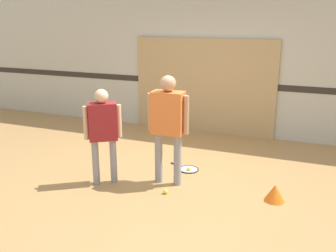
# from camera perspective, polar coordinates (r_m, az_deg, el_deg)

# --- Properties ---
(ground_plane) EXTENTS (16.00, 16.00, 0.00)m
(ground_plane) POSITION_cam_1_polar(r_m,az_deg,el_deg) (5.64, -0.27, -8.07)
(ground_plane) COLOR #A87F4C
(wall_back) EXTENTS (16.00, 0.07, 3.20)m
(wall_back) POSITION_cam_1_polar(r_m,az_deg,el_deg) (7.61, 7.00, 10.74)
(wall_back) COLOR beige
(wall_back) RESTS_ON ground_plane
(wall_panel) EXTENTS (2.91, 0.05, 1.92)m
(wall_panel) POSITION_cam_1_polar(r_m,az_deg,el_deg) (7.69, 5.43, 6.05)
(wall_panel) COLOR tan
(wall_panel) RESTS_ON ground_plane
(person_instructor) EXTENTS (0.60, 0.26, 1.57)m
(person_instructor) POSITION_cam_1_polar(r_m,az_deg,el_deg) (5.18, 0.00, 1.14)
(person_instructor) COLOR gray
(person_instructor) RESTS_ON ground_plane
(person_student_left) EXTENTS (0.45, 0.39, 1.39)m
(person_student_left) POSITION_cam_1_polar(r_m,az_deg,el_deg) (5.29, -9.90, -0.07)
(person_student_left) COLOR gray
(person_student_left) RESTS_ON ground_plane
(racket_spare_on_floor) EXTENTS (0.57, 0.41, 0.03)m
(racket_spare_on_floor) POSITION_cam_1_polar(r_m,az_deg,el_deg) (5.97, 3.05, -6.55)
(racket_spare_on_floor) COLOR #28282D
(racket_spare_on_floor) RESTS_ON ground_plane
(tennis_ball_near_instructor) EXTENTS (0.07, 0.07, 0.07)m
(tennis_ball_near_instructor) POSITION_cam_1_polar(r_m,az_deg,el_deg) (5.19, -0.37, -9.95)
(tennis_ball_near_instructor) COLOR #CCE038
(tennis_ball_near_instructor) RESTS_ON ground_plane
(tennis_ball_by_spare_racket) EXTENTS (0.07, 0.07, 0.07)m
(tennis_ball_by_spare_racket) POSITION_cam_1_polar(r_m,az_deg,el_deg) (5.90, 3.21, -6.58)
(tennis_ball_by_spare_racket) COLOR #CCE038
(tennis_ball_by_spare_racket) RESTS_ON ground_plane
(training_cone) EXTENTS (0.27, 0.27, 0.23)m
(training_cone) POSITION_cam_1_polar(r_m,az_deg,el_deg) (5.16, 15.95, -9.77)
(training_cone) COLOR orange
(training_cone) RESTS_ON ground_plane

